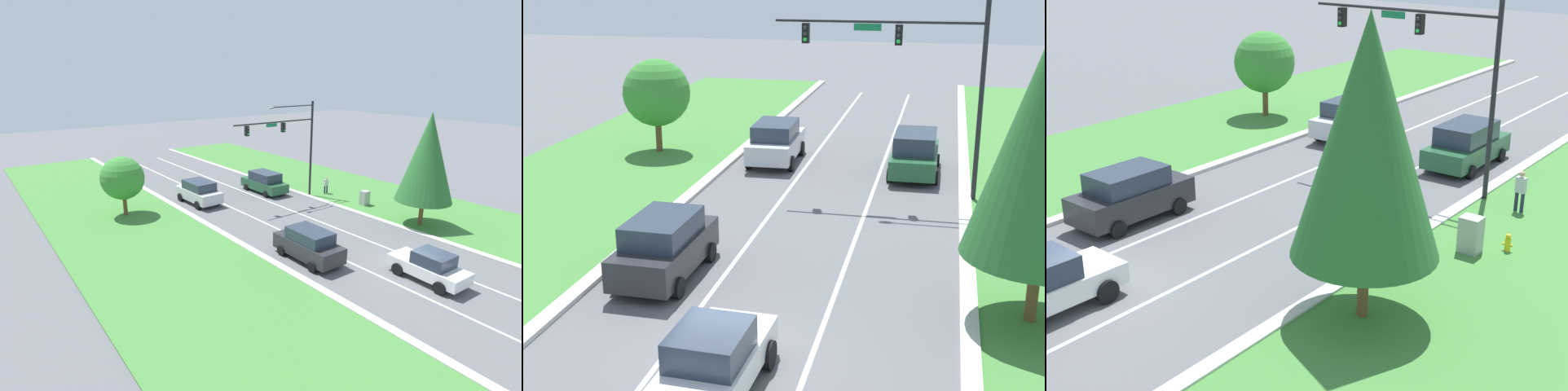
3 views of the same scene
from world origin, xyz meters
TOP-DOWN VIEW (x-y plane):
  - ground_plane at (0.00, 0.00)m, footprint 160.00×160.00m
  - lane_stripe_inner_left at (-1.80, 0.00)m, footprint 0.14×81.00m
  - lane_stripe_inner_right at (1.80, 0.00)m, footprint 0.14×81.00m
  - traffic_signal_mast at (3.65, 14.70)m, footprint 8.46×0.41m
  - silver_suv at (-3.42, 18.96)m, footprint 2.42×4.94m
  - white_sedan at (-0.04, -1.23)m, footprint 2.10×4.30m
  - forest_suv at (3.36, 18.28)m, footprint 2.25×5.06m
  - charcoal_suv at (-3.56, 4.70)m, footprint 2.20×4.62m
  - utility_cabinet at (7.76, 9.67)m, footprint 0.70×0.60m
  - pedestrian at (7.60, 14.19)m, footprint 0.41×0.29m
  - oak_near_left_tree at (-9.79, 19.54)m, footprint 3.42×3.42m

SIDE VIEW (x-z plane):
  - ground_plane at x=0.00m, z-range 0.00..0.00m
  - lane_stripe_inner_left at x=-1.80m, z-range 0.00..0.01m
  - lane_stripe_inner_right at x=1.80m, z-range 0.00..0.01m
  - utility_cabinet at x=7.76m, z-range 0.00..1.33m
  - white_sedan at x=-0.04m, z-range 0.00..1.72m
  - pedestrian at x=7.60m, z-range 0.09..1.78m
  - forest_suv at x=3.36m, z-range 0.01..2.02m
  - charcoal_suv at x=-3.56m, z-range 0.02..2.02m
  - silver_suv at x=-3.42m, z-range 0.04..2.07m
  - oak_near_left_tree at x=-9.79m, z-range 0.70..5.54m
  - traffic_signal_mast at x=3.65m, z-range 1.43..10.18m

